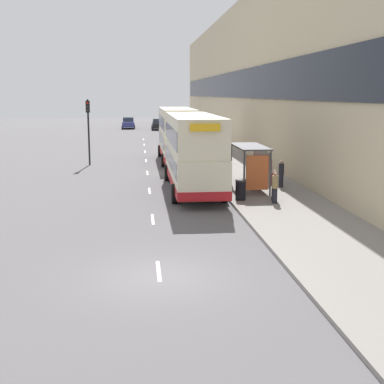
{
  "coord_description": "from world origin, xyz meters",
  "views": [
    {
      "loc": [
        -0.53,
        -15.42,
        5.46
      ],
      "look_at": [
        2.42,
        14.43,
        -0.06
      ],
      "focal_mm": 50.0,
      "sensor_mm": 36.0,
      "label": 1
    }
  ],
  "objects": [
    {
      "name": "double_decker_bus_ahead",
      "position": [
        2.54,
        27.99,
        2.28
      ],
      "size": [
        2.85,
        10.61,
        4.3
      ],
      "color": "beige",
      "rests_on": "ground_plane"
    },
    {
      "name": "pavement",
      "position": [
        6.5,
        38.5,
        0.07
      ],
      "size": [
        5.0,
        93.0,
        0.14
      ],
      "color": "gray",
      "rests_on": "ground_plane"
    },
    {
      "name": "car_1",
      "position": [
        -2.2,
        70.86,
        0.88
      ],
      "size": [
        2.07,
        4.53,
        1.78
      ],
      "rotation": [
        0.0,
        0.0,
        3.14
      ],
      "color": "navy",
      "rests_on": "ground_plane"
    },
    {
      "name": "double_decker_bus_near",
      "position": [
        2.47,
        14.47,
        2.29
      ],
      "size": [
        2.85,
        11.24,
        4.3
      ],
      "color": "beige",
      "rests_on": "ground_plane"
    },
    {
      "name": "litter_bin",
      "position": [
        4.55,
        10.87,
        0.67
      ],
      "size": [
        0.55,
        0.55,
        1.05
      ],
      "color": "black",
      "rests_on": "ground_plane"
    },
    {
      "name": "pedestrian_2",
      "position": [
        7.34,
        16.25,
        0.96
      ],
      "size": [
        0.32,
        0.32,
        1.61
      ],
      "color": "#23232D",
      "rests_on": "ground_plane"
    },
    {
      "name": "lane_mark_2",
      "position": [
        0.0,
        14.66,
        0.01
      ],
      "size": [
        0.12,
        2.0,
        0.01
      ],
      "color": "silver",
      "rests_on": "ground_plane"
    },
    {
      "name": "lane_mark_4",
      "position": [
        0.0,
        28.76,
        0.01
      ],
      "size": [
        0.12,
        2.0,
        0.01
      ],
      "color": "silver",
      "rests_on": "ground_plane"
    },
    {
      "name": "lane_mark_7",
      "position": [
        0.0,
        49.91,
        0.01
      ],
      "size": [
        0.12,
        2.0,
        0.01
      ],
      "color": "silver",
      "rests_on": "ground_plane"
    },
    {
      "name": "ground_plane",
      "position": [
        0.0,
        0.0,
        0.0
      ],
      "size": [
        220.0,
        220.0,
        0.0
      ],
      "primitive_type": "plane",
      "color": "#5B595B"
    },
    {
      "name": "bus_shelter",
      "position": [
        5.77,
        13.42,
        1.88
      ],
      "size": [
        1.6,
        4.2,
        2.48
      ],
      "color": "#4C4C51",
      "rests_on": "ground_plane"
    },
    {
      "name": "pedestrian_4",
      "position": [
        6.22,
        10.61,
        0.95
      ],
      "size": [
        0.31,
        0.31,
        1.58
      ],
      "color": "#23232D",
      "rests_on": "ground_plane"
    },
    {
      "name": "pedestrian_3",
      "position": [
        7.59,
        14.37,
        0.95
      ],
      "size": [
        0.31,
        0.31,
        1.58
      ],
      "color": "#23232D",
      "rests_on": "ground_plane"
    },
    {
      "name": "lane_mark_1",
      "position": [
        0.0,
        7.61,
        0.01
      ],
      "size": [
        0.12,
        2.0,
        0.01
      ],
      "color": "silver",
      "rests_on": "ground_plane"
    },
    {
      "name": "traffic_light_far_kerb",
      "position": [
        -4.4,
        26.44,
        3.39
      ],
      "size": [
        0.3,
        0.32,
        5.05
      ],
      "color": "black",
      "rests_on": "ground_plane"
    },
    {
      "name": "pedestrian_at_shelter",
      "position": [
        4.45,
        16.72,
        1.07
      ],
      "size": [
        0.36,
        0.36,
        1.83
      ],
      "color": "#23232D",
      "rests_on": "ground_plane"
    },
    {
      "name": "car_0",
      "position": [
        2.42,
        67.49,
        0.85
      ],
      "size": [
        1.99,
        4.49,
        1.7
      ],
      "color": "black",
      "rests_on": "ground_plane"
    },
    {
      "name": "lane_mark_6",
      "position": [
        0.0,
        42.86,
        0.01
      ],
      "size": [
        0.12,
        2.0,
        0.01
      ],
      "color": "silver",
      "rests_on": "ground_plane"
    },
    {
      "name": "lane_mark_5",
      "position": [
        0.0,
        35.81,
        0.01
      ],
      "size": [
        0.12,
        2.0,
        0.01
      ],
      "color": "silver",
      "rests_on": "ground_plane"
    },
    {
      "name": "lane_mark_0",
      "position": [
        0.0,
        0.56,
        0.01
      ],
      "size": [
        0.12,
        2.0,
        0.01
      ],
      "color": "silver",
      "rests_on": "ground_plane"
    },
    {
      "name": "pedestrian_1",
      "position": [
        6.07,
        9.89,
        0.95
      ],
      "size": [
        0.31,
        0.31,
        1.58
      ],
      "color": "#23232D",
      "rests_on": "ground_plane"
    },
    {
      "name": "lane_mark_3",
      "position": [
        0.0,
        21.71,
        0.01
      ],
      "size": [
        0.12,
        2.0,
        0.01
      ],
      "color": "silver",
      "rests_on": "ground_plane"
    },
    {
      "name": "terrace_facade",
      "position": [
        10.49,
        38.5,
        7.06
      ],
      "size": [
        3.1,
        93.0,
        14.13
      ],
      "color": "#C6B793",
      "rests_on": "ground_plane"
    }
  ]
}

